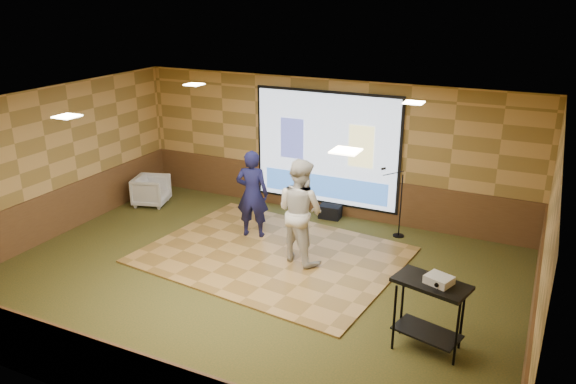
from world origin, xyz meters
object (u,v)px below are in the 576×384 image
at_px(projector, 439,280).
at_px(banquet_chair, 151,191).
at_px(projector_screen, 326,150).
at_px(av_table, 430,301).
at_px(player_right, 300,211).
at_px(duffel_bag, 330,212).
at_px(mic_stand, 397,213).
at_px(dance_floor, 272,255).
at_px(player_left, 252,194).

height_order(projector, banquet_chair, projector).
bearing_deg(projector_screen, av_table, -52.10).
distance_m(player_right, banquet_chair, 4.53).
bearing_deg(duffel_bag, mic_stand, -10.91).
height_order(projector_screen, dance_floor, projector_screen).
bearing_deg(player_right, av_table, 167.30).
height_order(projector_screen, mic_stand, projector_screen).
bearing_deg(projector_screen, banquet_chair, -162.25).
xyz_separation_m(av_table, banquet_chair, (-7.04, 2.86, -0.41)).
relative_size(projector, mic_stand, 0.23).
bearing_deg(projector, av_table, -160.44).
distance_m(projector_screen, av_table, 5.24).
distance_m(mic_stand, banquet_chair, 5.68).
relative_size(mic_stand, banquet_chair, 1.91).
height_order(dance_floor, player_left, player_left).
relative_size(projector_screen, banquet_chair, 4.43).
bearing_deg(player_left, projector_screen, -130.04).
height_order(player_right, mic_stand, player_right).
bearing_deg(banquet_chair, player_right, -122.43).
xyz_separation_m(mic_stand, duffel_bag, (-1.57, 0.30, -0.35)).
bearing_deg(banquet_chair, projector, -129.21).
xyz_separation_m(dance_floor, av_table, (3.27, -1.67, 0.74)).
distance_m(projector, banquet_chair, 7.72).
bearing_deg(mic_stand, banquet_chair, -155.74).
bearing_deg(av_table, projector, -0.75).
relative_size(mic_stand, duffel_bag, 3.08).
bearing_deg(av_table, player_left, 150.43).
relative_size(projector_screen, dance_floor, 0.72).
height_order(dance_floor, mic_stand, mic_stand).
distance_m(projector, mic_stand, 3.93).
xyz_separation_m(dance_floor, player_right, (0.56, 0.02, 0.99)).
relative_size(player_right, duffel_bag, 4.17).
xyz_separation_m(projector_screen, banquet_chair, (-3.85, -1.23, -1.13)).
relative_size(av_table, projector, 3.16).
height_order(player_left, projector, player_left).
relative_size(player_right, av_table, 1.85).
bearing_deg(duffel_bag, player_right, -83.17).
bearing_deg(mic_stand, player_right, -107.64).
bearing_deg(projector_screen, player_right, -78.72).
height_order(dance_floor, banquet_chair, banquet_chair).
relative_size(dance_floor, player_right, 2.38).
relative_size(player_right, banquet_chair, 2.59).
distance_m(av_table, mic_stand, 3.86).
bearing_deg(banquet_chair, dance_floor, -124.88).
bearing_deg(duffel_bag, projector_screen, 135.88).
bearing_deg(duffel_bag, player_left, -123.22).
relative_size(dance_floor, banquet_chair, 6.14).
xyz_separation_m(av_table, mic_stand, (-1.40, 3.58, -0.26)).
height_order(player_left, mic_stand, player_left).
xyz_separation_m(projector, duffel_bag, (-3.06, 3.88, -0.96)).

